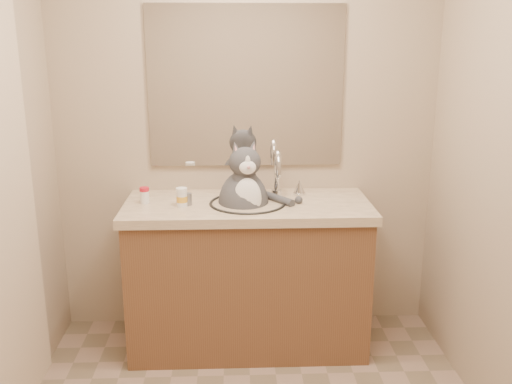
% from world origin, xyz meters
% --- Properties ---
extents(room, '(2.22, 2.52, 2.42)m').
position_xyz_m(room, '(0.00, 0.00, 1.20)').
color(room, gray).
rests_on(room, ground).
extents(vanity, '(1.34, 0.59, 1.12)m').
position_xyz_m(vanity, '(0.00, 0.96, 0.44)').
color(vanity, brown).
rests_on(vanity, ground).
extents(mirror, '(1.10, 0.02, 0.90)m').
position_xyz_m(mirror, '(0.00, 1.24, 1.45)').
color(mirror, white).
rests_on(mirror, room).
extents(cat, '(0.44, 0.35, 0.55)m').
position_xyz_m(cat, '(-0.02, 0.97, 0.87)').
color(cat, '#434347').
rests_on(cat, vanity).
extents(pill_bottle_redcap, '(0.07, 0.07, 0.09)m').
position_xyz_m(pill_bottle_redcap, '(-0.56, 0.97, 0.89)').
color(pill_bottle_redcap, white).
rests_on(pill_bottle_redcap, vanity).
extents(pill_bottle_orange, '(0.08, 0.08, 0.10)m').
position_xyz_m(pill_bottle_orange, '(-0.35, 0.91, 0.90)').
color(pill_bottle_orange, white).
rests_on(pill_bottle_orange, vanity).
extents(grey_canister, '(0.05, 0.05, 0.07)m').
position_xyz_m(grey_canister, '(-0.32, 0.93, 0.88)').
color(grey_canister, slate).
rests_on(grey_canister, vanity).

